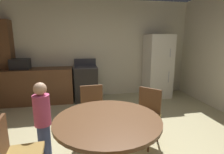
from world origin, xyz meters
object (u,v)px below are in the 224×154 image
Objects in this scene: refrigerator at (158,66)px; chair_north at (93,108)px; chair_west at (15,153)px; microwave at (20,64)px; person_child at (43,119)px; dining_table at (108,131)px; oven_range at (86,83)px; chair_northeast at (146,112)px.

refrigerator is 2.02× the size of chair_north.
microwave is at bearing 99.78° from chair_west.
chair_west is at bearing -75.86° from microwave.
person_child is (0.92, -2.37, -0.45)m from microwave.
microwave reaches higher than dining_table.
microwave is at bearing 120.78° from dining_table.
oven_range is at bearing 106.69° from person_child.
dining_table is at bearing -87.65° from oven_range.
refrigerator reaches higher than chair_west.
oven_range reaches higher than dining_table.
chair_northeast is at bearing 41.89° from dining_table.
refrigerator is 2.76m from chair_north.
microwave is 3.36m from chair_northeast.
chair_west reaches higher than dining_table.
refrigerator is 3.44m from dining_table.
oven_range is 2.40m from chair_northeast.
chair_west is 0.80× the size of person_child.
chair_west is 0.62m from person_child.
chair_west is at bearing -73.20° from person_child.
refrigerator is at bearing 73.33° from person_child.
microwave is at bearing 143.95° from person_child.
refrigerator is 3.59m from person_child.
chair_north is 0.85m from person_child.
refrigerator reaches higher than person_child.
person_child reaches higher than dining_table.
chair_west is at bearing -18.77° from chair_northeast.
dining_table is at bearing 0.00° from chair_west.
microwave is 2.57m from chair_north.
dining_table is 0.98m from chair_west.
dining_table is 1.40× the size of chair_north.
refrigerator reaches higher than microwave.
chair_northeast is at bearing -42.40° from microwave.
person_child reaches higher than chair_west.
oven_range is at bearing 69.55° from chair_west.
microwave is (-1.60, -0.00, 0.56)m from oven_range.
microwave is 3.10m from chair_west.
refrigerator reaches higher than oven_range.
chair_west is (0.75, -2.97, -0.53)m from microwave.
chair_north is at bearing 65.28° from person_child.
refrigerator reaches higher than chair_north.
oven_range is 3.09m from chair_west.
person_child is at bearing -36.90° from chair_northeast.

